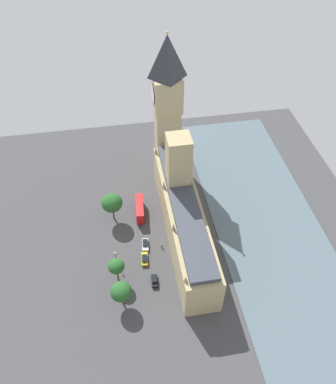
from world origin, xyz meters
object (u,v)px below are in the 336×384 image
parliament_building (183,213)px  clock_tower (167,106)px  street_lamp_near_tower (115,256)px  plane_tree_opposite_hall (112,203)px  double_decker_bus_far_end (140,209)px  car_white_kerbside (145,244)px  pedestrian_leading (162,246)px  car_black_by_river_gate (155,281)px  plane_tree_corner (116,266)px  plane_tree_under_trees (121,292)px  car_yellow_cab_trailing (145,259)px

parliament_building → clock_tower: size_ratio=1.10×
parliament_building → street_lamp_near_tower: bearing=23.4°
clock_tower → plane_tree_opposite_hall: clock_tower is taller
double_decker_bus_far_end → car_white_kerbside: double_decker_bus_far_end is taller
clock_tower → pedestrian_leading: 47.25m
car_black_by_river_gate → plane_tree_corner: 12.36m
clock_tower → double_decker_bus_far_end: bearing=59.9°
plane_tree_corner → plane_tree_under_trees: bearing=94.8°
pedestrian_leading → plane_tree_corner: bearing=-177.9°
pedestrian_leading → plane_tree_opposite_hall: size_ratio=0.16×
parliament_building → plane_tree_opposite_hall: 23.58m
double_decker_bus_far_end → street_lamp_near_tower: size_ratio=1.80×
car_white_kerbside → plane_tree_under_trees: plane_tree_under_trees is taller
double_decker_bus_far_end → car_white_kerbside: 14.00m
street_lamp_near_tower → clock_tower: bearing=-118.6°
parliament_building → car_black_by_river_gate: 22.97m
double_decker_bus_far_end → plane_tree_opposite_hall: (8.98, 0.54, 5.05)m
car_yellow_cab_trailing → plane_tree_corner: plane_tree_corner is taller
car_white_kerbside → plane_tree_opposite_hall: (8.98, -13.35, 6.79)m
double_decker_bus_far_end → street_lamp_near_tower: (9.57, 19.13, 1.54)m
parliament_building → car_black_by_river_gate: (11.80, 18.08, -7.85)m
plane_tree_under_trees → plane_tree_opposite_hall: bearing=-89.7°
car_yellow_cab_trailing → car_black_by_river_gate: 8.33m
car_black_by_river_gate → plane_tree_corner: size_ratio=0.49×
clock_tower → car_yellow_cab_trailing: (14.21, 42.33, -26.37)m
double_decker_bus_far_end → car_black_by_river_gate: size_ratio=2.46×
double_decker_bus_far_end → car_black_by_river_gate: (-1.03, 27.53, -1.75)m
plane_tree_under_trees → plane_tree_opposite_hall: (0.16, -32.32, 1.40)m
clock_tower → double_decker_bus_far_end: 36.17m
double_decker_bus_far_end → plane_tree_opposite_hall: 10.31m
pedestrian_leading → plane_tree_under_trees: (13.90, 17.53, 5.53)m
double_decker_bus_far_end → car_white_kerbside: (-0.01, 13.89, -1.74)m
car_yellow_cab_trailing → clock_tower: bearing=77.1°
double_decker_bus_far_end → pedestrian_leading: double_decker_bus_far_end is taller
car_white_kerbside → double_decker_bus_far_end: bearing=-84.7°
double_decker_bus_far_end → car_yellow_cab_trailing: size_ratio=2.17×
car_black_by_river_gate → street_lamp_near_tower: street_lamp_near_tower is taller
double_decker_bus_far_end → plane_tree_under_trees: plane_tree_under_trees is taller
parliament_building → car_yellow_cab_trailing: (13.72, 9.97, -7.85)m
clock_tower → plane_tree_opposite_hall: bearing=46.5°
parliament_building → car_yellow_cab_trailing: bearing=36.0°
parliament_building → plane_tree_corner: bearing=34.4°
parliament_building → car_yellow_cab_trailing: parliament_building is taller
double_decker_bus_far_end → car_yellow_cab_trailing: bearing=92.0°
parliament_building → plane_tree_opposite_hall: size_ratio=5.43×
parliament_building → plane_tree_corner: size_ratio=6.53×
parliament_building → plane_tree_opposite_hall: (21.80, -8.91, -1.06)m
clock_tower → car_white_kerbside: size_ratio=10.87×
plane_tree_corner → street_lamp_near_tower: plane_tree_corner is taller
clock_tower → pedestrian_leading: (8.22, 38.25, -26.50)m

